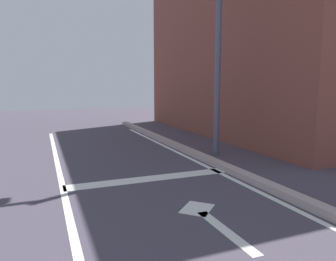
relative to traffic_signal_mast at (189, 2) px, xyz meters
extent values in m
cube|color=silver|center=(-3.37, -3.96, -4.08)|extent=(0.12, 20.00, 0.01)
cube|color=silver|center=(0.00, -3.96, -4.08)|extent=(0.12, 20.00, 0.01)
cube|color=silver|center=(-1.61, -1.50, -4.08)|extent=(3.52, 0.40, 0.01)
cube|color=silver|center=(-1.43, -4.19, -4.08)|extent=(0.16, 1.40, 0.01)
cube|color=silver|center=(-1.43, -3.34, -4.08)|extent=(0.71, 0.71, 0.01)
cube|color=#A79590|center=(0.25, -3.96, -4.01)|extent=(0.24, 24.00, 0.14)
cylinder|color=#4F5266|center=(0.89, 0.00, -1.19)|extent=(0.16, 0.16, 5.79)
cube|color=brown|center=(8.01, 3.28, -0.85)|extent=(11.72, 11.15, 6.46)
camera|label=1|loc=(-3.67, -7.64, -2.12)|focal=33.64mm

